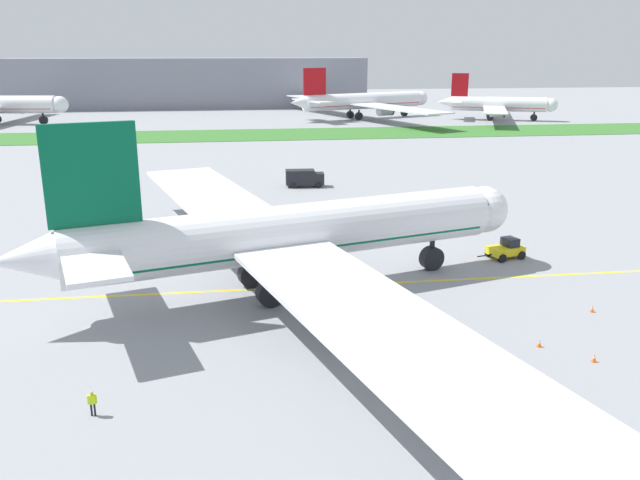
# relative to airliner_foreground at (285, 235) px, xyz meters

# --- Properties ---
(ground_plane) EXTENTS (600.00, 600.00, 0.00)m
(ground_plane) POSITION_rel_airliner_foreground_xyz_m (5.18, 0.10, -5.52)
(ground_plane) COLOR gray
(ground_plane) RESTS_ON ground
(apron_taxi_line) EXTENTS (280.00, 0.36, 0.01)m
(apron_taxi_line) POSITION_rel_airliner_foreground_xyz_m (5.18, 1.07, -5.51)
(apron_taxi_line) COLOR yellow
(apron_taxi_line) RESTS_ON ground
(grass_median_strip) EXTENTS (320.00, 24.00, 0.10)m
(grass_median_strip) POSITION_rel_airliner_foreground_xyz_m (5.18, 114.45, -5.47)
(grass_median_strip) COLOR #38722D
(grass_median_strip) RESTS_ON ground
(airliner_foreground) EXTENTS (47.42, 76.16, 16.25)m
(airliner_foreground) POSITION_rel_airliner_foreground_xyz_m (0.00, 0.00, 0.00)
(airliner_foreground) COLOR white
(airliner_foreground) RESTS_ON ground
(pushback_tug) EXTENTS (5.56, 3.46, 2.16)m
(pushback_tug) POSITION_rel_airliner_foreground_xyz_m (24.30, 7.11, -4.53)
(pushback_tug) COLOR yellow
(pushback_tug) RESTS_ON ground
(ground_crew_wingwalker_port) EXTENTS (0.58, 0.27, 1.67)m
(ground_crew_wingwalker_port) POSITION_rel_airliner_foreground_xyz_m (-13.54, -19.63, -4.51)
(ground_crew_wingwalker_port) COLOR black
(ground_crew_wingwalker_port) RESTS_ON ground
(ground_crew_marshaller_front) EXTENTS (0.51, 0.39, 1.58)m
(ground_crew_marshaller_front) POSITION_rel_airliner_foreground_xyz_m (8.22, -13.03, -4.56)
(ground_crew_marshaller_front) COLOR black
(ground_crew_marshaller_front) RESTS_ON ground
(traffic_cone_near_nose) EXTENTS (0.36, 0.36, 0.58)m
(traffic_cone_near_nose) POSITION_rel_airliner_foreground_xyz_m (20.77, -17.03, -5.24)
(traffic_cone_near_nose) COLOR #F2590C
(traffic_cone_near_nose) RESTS_ON ground
(traffic_cone_port_wing) EXTENTS (0.36, 0.36, 0.58)m
(traffic_cone_port_wing) POSITION_rel_airliner_foreground_xyz_m (17.98, -14.15, -5.24)
(traffic_cone_port_wing) COLOR #F2590C
(traffic_cone_port_wing) RESTS_ON ground
(traffic_cone_starboard_wing) EXTENTS (0.36, 0.36, 0.58)m
(traffic_cone_starboard_wing) POSITION_rel_airliner_foreground_xyz_m (25.55, -8.31, -5.24)
(traffic_cone_starboard_wing) COLOR #F2590C
(traffic_cone_starboard_wing) RESTS_ON ground
(service_truck_baggage_loader) EXTENTS (6.26, 2.89, 2.77)m
(service_truck_baggage_loader) POSITION_rel_airliner_foreground_xyz_m (7.02, 47.35, -4.00)
(service_truck_baggage_loader) COLOR black
(service_truck_baggage_loader) RESTS_ON ground
(parked_airliner_far_centre) EXTENTS (48.23, 78.75, 15.89)m
(parked_airliner_far_centre) POSITION_rel_airliner_foreground_xyz_m (36.79, 150.44, -0.13)
(parked_airliner_far_centre) COLOR white
(parked_airliner_far_centre) RESTS_ON ground
(parked_airliner_far_right) EXTENTS (34.71, 54.44, 14.11)m
(parked_airliner_far_right) POSITION_rel_airliner_foreground_xyz_m (77.47, 140.66, -0.74)
(parked_airliner_far_right) COLOR white
(parked_airliner_far_right) RESTS_ON ground
(terminal_building) EXTENTS (131.25, 20.00, 18.00)m
(terminal_building) POSITION_rel_airliner_foreground_xyz_m (-19.01, 199.20, 3.48)
(terminal_building) COLOR gray
(terminal_building) RESTS_ON ground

